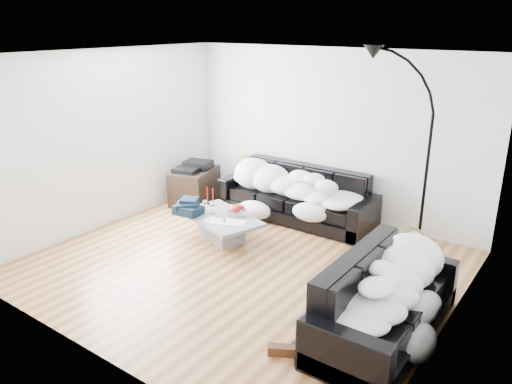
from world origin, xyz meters
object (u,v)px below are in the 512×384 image
Objects in this scene: sleeper_right at (388,278)px; av_cabinet at (195,186)px; wine_glass_b at (205,205)px; wine_glass_c at (212,208)px; candle_left at (207,196)px; sofa_right at (386,298)px; fruit_bowl at (237,210)px; floor_lamp at (426,173)px; shoes at (293,349)px; stereo at (194,166)px; sofa_back at (296,194)px; sleeper_back at (295,181)px; coffee_table at (221,228)px; wine_glass_a at (212,206)px; candle_right at (213,197)px.

av_cabinet is at bearing 67.08° from sleeper_right.
sleeper_right is at bearing -15.52° from wine_glass_b.
wine_glass_c is 0.71× the size of candle_left.
wine_glass_b is at bearing -55.94° from av_cabinet.
wine_glass_c is (-2.91, 0.80, 0.05)m from sofa_right.
sofa_right is 2.78m from fruit_bowl.
floor_lamp is at bearing 19.94° from fruit_bowl.
stereo is at bearing 126.22° from shoes.
floor_lamp is at bearing -8.19° from sofa_back.
coffee_table is (-0.45, -1.25, -0.45)m from sleeper_back.
av_cabinet is 1.93× the size of stereo.
wine_glass_a is 2.97m from floor_lamp.
sleeper_right is (2.32, -2.11, 0.22)m from sofa_back.
sofa_right is at bearing -16.63° from wine_glass_a.
wine_glass_a is 0.30m from candle_left.
sofa_right is at bearing -15.52° from wine_glass_b.
sofa_back is 2.19m from floor_lamp.
stereo is at bearing 67.08° from sofa_right.
sleeper_back is 1.40m from wine_glass_c.
sofa_right is 13.25× the size of wine_glass_a.
fruit_bowl is at bearing 12.54° from wine_glass_b.
av_cabinet is (-1.20, 0.94, -0.16)m from wine_glass_c.
wine_glass_b is 0.59× the size of candle_left.
av_cabinet is at bearing 146.62° from candle_right.
sleeper_right is 3.36m from candle_right.
sofa_right reaches higher than stereo.
fruit_bowl is (-2.60, 0.97, -0.19)m from sleeper_right.
candle_right reaches higher than wine_glass_a.
sofa_right is 7.60× the size of fruit_bowl.
candle_right is 3.05m from floor_lamp.
sleeper_right is at bearing -16.36° from coffee_table.
sofa_right reaches higher than wine_glass_c.
sofa_right is at bearing -19.41° from candle_right.
sofa_right is 4.52× the size of stereo.
shoes is (2.35, -1.60, -0.40)m from wine_glass_c.
wine_glass_c reaches higher than fruit_bowl.
sofa_right is 7.60× the size of candle_left.
av_cabinet is (-1.11, 0.84, -0.14)m from wine_glass_a.
wine_glass_b is 0.07× the size of floor_lamp.
sleeper_back is 1.28m from candle_right.
sleeper_back is 3.41m from shoes.
coffee_table is at bearing -49.78° from stereo.
candle_right is (0.07, 0.04, -0.01)m from candle_left.
wine_glass_b is 0.63× the size of candle_right.
av_cabinet is at bearing -177.23° from floor_lamp.
candle_right is at bearing 103.31° from wine_glass_b.
candle_left reaches higher than fruit_bowl.
sleeper_right is at bearing -16.63° from wine_glass_a.
sleeper_back is at bearing 64.75° from wine_glass_c.
stereo reaches higher than candle_left.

